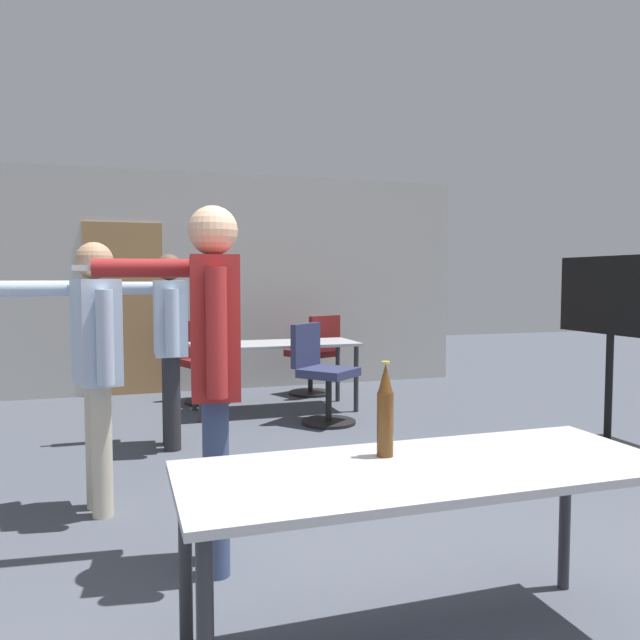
{
  "coord_description": "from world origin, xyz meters",
  "views": [
    {
      "loc": [
        -1.14,
        -1.5,
        1.39
      ],
      "look_at": [
        0.19,
        2.63,
        1.1
      ],
      "focal_mm": 35.0,
      "sensor_mm": 36.0,
      "label": 1
    }
  ],
  "objects_px": {
    "office_chair_near_pushed": "(322,376)",
    "person_far_watching": "(211,349)",
    "person_right_polo": "(94,350)",
    "office_chair_far_left": "(204,365)",
    "person_center_tall": "(168,333)",
    "tv_screen": "(611,328)",
    "office_chair_far_right": "(314,357)",
    "beer_bottle": "(385,412)"
  },
  "relations": [
    {
      "from": "beer_bottle",
      "to": "office_chair_far_left",
      "type": "bearing_deg",
      "value": 90.65
    },
    {
      "from": "office_chair_far_right",
      "to": "beer_bottle",
      "type": "xyz_separation_m",
      "value": [
        -1.24,
        -4.91,
        0.43
      ]
    },
    {
      "from": "person_far_watching",
      "to": "office_chair_near_pushed",
      "type": "bearing_deg",
      "value": -22.19
    },
    {
      "from": "person_far_watching",
      "to": "person_right_polo",
      "type": "bearing_deg",
      "value": 36.42
    },
    {
      "from": "person_right_polo",
      "to": "office_chair_far_left",
      "type": "xyz_separation_m",
      "value": [
        1.04,
        3.17,
        -0.55
      ]
    },
    {
      "from": "person_far_watching",
      "to": "person_right_polo",
      "type": "xyz_separation_m",
      "value": [
        -0.56,
        0.93,
        -0.09
      ]
    },
    {
      "from": "tv_screen",
      "to": "office_chair_far_left",
      "type": "relative_size",
      "value": 1.73
    },
    {
      "from": "person_center_tall",
      "to": "beer_bottle",
      "type": "xyz_separation_m",
      "value": [
        0.57,
        -3.07,
        -0.06
      ]
    },
    {
      "from": "office_chair_near_pushed",
      "to": "person_center_tall",
      "type": "bearing_deg",
      "value": -23.06
    },
    {
      "from": "tv_screen",
      "to": "person_right_polo",
      "type": "height_order",
      "value": "person_right_polo"
    },
    {
      "from": "person_right_polo",
      "to": "office_chair_far_left",
      "type": "distance_m",
      "value": 3.38
    },
    {
      "from": "tv_screen",
      "to": "person_center_tall",
      "type": "relative_size",
      "value": 0.99
    },
    {
      "from": "person_far_watching",
      "to": "office_chair_far_right",
      "type": "distance_m",
      "value": 4.52
    },
    {
      "from": "person_far_watching",
      "to": "office_chair_near_pushed",
      "type": "relative_size",
      "value": 1.81
    },
    {
      "from": "office_chair_near_pushed",
      "to": "person_right_polo",
      "type": "bearing_deg",
      "value": 1.79
    },
    {
      "from": "person_right_polo",
      "to": "office_chair_far_left",
      "type": "bearing_deg",
      "value": -31.21
    },
    {
      "from": "person_center_tall",
      "to": "office_chair_near_pushed",
      "type": "distance_m",
      "value": 1.61
    },
    {
      "from": "office_chair_far_right",
      "to": "office_chair_far_left",
      "type": "relative_size",
      "value": 1.06
    },
    {
      "from": "person_center_tall",
      "to": "beer_bottle",
      "type": "distance_m",
      "value": 3.12
    },
    {
      "from": "person_far_watching",
      "to": "beer_bottle",
      "type": "bearing_deg",
      "value": -140.72
    },
    {
      "from": "person_far_watching",
      "to": "office_chair_far_left",
      "type": "height_order",
      "value": "person_far_watching"
    },
    {
      "from": "tv_screen",
      "to": "beer_bottle",
      "type": "xyz_separation_m",
      "value": [
        -2.85,
        -1.96,
        -0.1
      ]
    },
    {
      "from": "person_far_watching",
      "to": "beer_bottle",
      "type": "distance_m",
      "value": 0.98
    },
    {
      "from": "person_right_polo",
      "to": "beer_bottle",
      "type": "height_order",
      "value": "person_right_polo"
    },
    {
      "from": "person_center_tall",
      "to": "tv_screen",
      "type": "bearing_deg",
      "value": -107.06
    },
    {
      "from": "beer_bottle",
      "to": "office_chair_near_pushed",
      "type": "bearing_deg",
      "value": 75.85
    },
    {
      "from": "tv_screen",
      "to": "person_far_watching",
      "type": "relative_size",
      "value": 0.91
    },
    {
      "from": "tv_screen",
      "to": "office_chair_far_left",
      "type": "distance_m",
      "value": 4.17
    },
    {
      "from": "person_far_watching",
      "to": "person_center_tall",
      "type": "bearing_deg",
      "value": 6.38
    },
    {
      "from": "office_chair_far_right",
      "to": "office_chair_far_left",
      "type": "xyz_separation_m",
      "value": [
        -1.3,
        -0.01,
        -0.04
      ]
    },
    {
      "from": "tv_screen",
      "to": "person_center_tall",
      "type": "bearing_deg",
      "value": -107.91
    },
    {
      "from": "person_far_watching",
      "to": "beer_bottle",
      "type": "xyz_separation_m",
      "value": [
        0.54,
        -0.8,
        -0.17
      ]
    },
    {
      "from": "tv_screen",
      "to": "office_chair_near_pushed",
      "type": "distance_m",
      "value": 2.57
    },
    {
      "from": "person_right_polo",
      "to": "office_chair_far_left",
      "type": "relative_size",
      "value": 1.77
    },
    {
      "from": "office_chair_far_right",
      "to": "office_chair_near_pushed",
      "type": "bearing_deg",
      "value": -128.07
    },
    {
      "from": "person_far_watching",
      "to": "office_chair_far_right",
      "type": "xyz_separation_m",
      "value": [
        1.78,
        4.11,
        -0.6
      ]
    },
    {
      "from": "person_far_watching",
      "to": "person_center_tall",
      "type": "xyz_separation_m",
      "value": [
        -0.04,
        2.27,
        -0.11
      ]
    },
    {
      "from": "office_chair_far_left",
      "to": "person_right_polo",
      "type": "bearing_deg",
      "value": 51.95
    },
    {
      "from": "tv_screen",
      "to": "office_chair_near_pushed",
      "type": "xyz_separation_m",
      "value": [
        -1.97,
        1.56,
        -0.54
      ]
    },
    {
      "from": "office_chair_far_right",
      "to": "beer_bottle",
      "type": "bearing_deg",
      "value": -127.89
    },
    {
      "from": "person_far_watching",
      "to": "person_center_tall",
      "type": "height_order",
      "value": "person_far_watching"
    },
    {
      "from": "office_chair_near_pushed",
      "to": "person_far_watching",
      "type": "bearing_deg",
      "value": 22.03
    }
  ]
}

